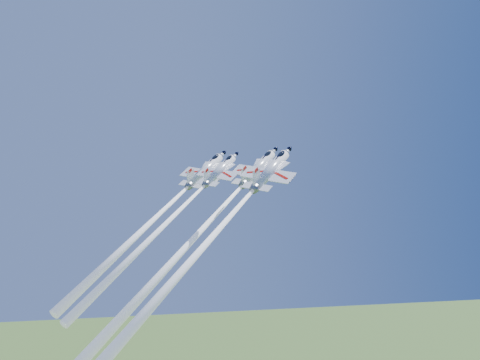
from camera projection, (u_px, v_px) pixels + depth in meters
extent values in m
cylinder|color=white|center=(258.00, 168.00, 121.89)|extent=(6.23, 9.14, 12.58)
cone|color=white|center=(273.00, 152.00, 127.49)|extent=(3.49, 3.80, 3.48)
cone|color=black|center=(277.00, 148.00, 128.79)|extent=(1.76, 1.91, 1.75)
cone|color=slate|center=(243.00, 185.00, 116.73)|extent=(3.18, 3.20, 2.46)
ellipsoid|color=black|center=(268.00, 154.00, 125.12)|extent=(3.17, 3.20, 2.78)
cube|color=black|center=(264.00, 157.00, 123.79)|extent=(0.99, 1.01, 0.96)
cube|color=white|center=(256.00, 172.00, 121.09)|extent=(10.78, 9.59, 4.05)
cube|color=white|center=(258.00, 163.00, 124.49)|extent=(3.30, 3.07, 2.20)
cube|color=white|center=(269.00, 164.00, 123.15)|extent=(3.30, 3.07, 2.20)
cube|color=white|center=(245.00, 183.00, 117.54)|extent=(5.81, 5.17, 2.14)
cube|color=white|center=(245.00, 175.00, 116.83)|extent=(2.59, 3.30, 4.22)
cube|color=#BB1309|center=(245.00, 168.00, 116.29)|extent=(1.12, 1.21, 1.25)
cube|color=black|center=(259.00, 172.00, 122.42)|extent=(7.33, 6.96, 6.08)
sphere|color=white|center=(242.00, 185.00, 116.54)|extent=(1.22, 1.30, 1.15)
cone|color=white|center=(172.00, 262.00, 97.61)|extent=(16.26, 28.88, 46.33)
cylinder|color=white|center=(205.00, 171.00, 118.80)|extent=(5.68, 8.33, 11.47)
cone|color=white|center=(221.00, 155.00, 123.90)|extent=(3.18, 3.46, 3.18)
cone|color=black|center=(225.00, 152.00, 125.09)|extent=(1.61, 1.74, 1.60)
cone|color=slate|center=(189.00, 186.00, 114.10)|extent=(2.90, 2.92, 2.25)
ellipsoid|color=black|center=(215.00, 158.00, 121.74)|extent=(2.89, 2.92, 2.53)
cube|color=black|center=(212.00, 160.00, 120.53)|extent=(0.90, 0.92, 0.87)
cube|color=white|center=(202.00, 174.00, 118.07)|extent=(9.83, 8.74, 3.69)
cube|color=white|center=(206.00, 165.00, 121.17)|extent=(3.00, 2.80, 2.00)
cube|color=white|center=(215.00, 167.00, 119.95)|extent=(3.00, 2.80, 2.00)
cube|color=white|center=(191.00, 184.00, 114.83)|extent=(5.30, 4.71, 1.95)
cube|color=white|center=(191.00, 177.00, 114.19)|extent=(2.37, 3.01, 3.85)
cube|color=#BB1309|center=(190.00, 171.00, 113.70)|extent=(1.02, 1.10, 1.14)
cube|color=black|center=(206.00, 174.00, 119.28)|extent=(6.68, 6.35, 5.55)
sphere|color=white|center=(188.00, 187.00, 113.92)|extent=(1.11, 1.19, 1.05)
cone|color=white|center=(131.00, 241.00, 100.07)|extent=(12.41, 21.62, 34.22)
cylinder|color=white|center=(271.00, 170.00, 111.25)|extent=(6.35, 9.32, 12.83)
cone|color=white|center=(287.00, 152.00, 116.95)|extent=(3.56, 3.88, 3.55)
cone|color=black|center=(290.00, 148.00, 118.28)|extent=(1.80, 1.95, 1.78)
cone|color=slate|center=(254.00, 189.00, 105.98)|extent=(3.25, 3.26, 2.51)
ellipsoid|color=black|center=(281.00, 155.00, 114.53)|extent=(3.23, 3.26, 2.83)
cube|color=black|center=(277.00, 158.00, 113.18)|extent=(1.01, 1.03, 0.98)
cube|color=white|center=(268.00, 175.00, 110.43)|extent=(11.00, 9.78, 4.13)
cube|color=white|center=(270.00, 164.00, 113.90)|extent=(3.36, 3.13, 2.24)
cube|color=white|center=(282.00, 166.00, 112.53)|extent=(3.36, 3.13, 2.24)
cube|color=white|center=(257.00, 187.00, 106.81)|extent=(5.93, 5.27, 2.18)
cube|color=white|center=(256.00, 178.00, 106.08)|extent=(2.65, 3.36, 4.30)
cube|color=#BB1309|center=(256.00, 170.00, 105.53)|extent=(1.15, 1.23, 1.27)
cube|color=black|center=(271.00, 174.00, 111.79)|extent=(7.47, 7.10, 6.21)
sphere|color=white|center=(254.00, 190.00, 105.78)|extent=(1.24, 1.33, 1.17)
cone|color=white|center=(180.00, 273.00, 87.44)|extent=(15.90, 28.12, 44.98)
cylinder|color=white|center=(220.00, 170.00, 110.31)|extent=(4.84, 7.11, 9.78)
cone|color=white|center=(234.00, 156.00, 114.66)|extent=(2.72, 2.96, 2.71)
cone|color=black|center=(238.00, 153.00, 115.67)|extent=(1.37, 1.49, 1.36)
cone|color=slate|center=(205.00, 185.00, 106.30)|extent=(2.48, 2.49, 1.92)
ellipsoid|color=black|center=(229.00, 158.00, 112.82)|extent=(2.46, 2.49, 2.16)
cube|color=black|center=(226.00, 161.00, 111.79)|extent=(0.77, 0.78, 0.74)
cube|color=white|center=(217.00, 174.00, 109.69)|extent=(8.39, 7.46, 3.15)
cube|color=white|center=(220.00, 166.00, 112.33)|extent=(2.56, 2.39, 1.71)
cube|color=white|center=(229.00, 167.00, 111.29)|extent=(2.56, 2.39, 1.71)
cube|color=white|center=(208.00, 183.00, 106.92)|extent=(4.52, 4.02, 1.66)
cube|color=white|center=(207.00, 176.00, 106.37)|extent=(2.02, 2.56, 3.28)
cube|color=#BB1309|center=(207.00, 170.00, 105.95)|extent=(0.87, 0.94, 0.97)
cube|color=black|center=(220.00, 174.00, 110.72)|extent=(5.70, 5.42, 4.73)
sphere|color=white|center=(205.00, 185.00, 106.14)|extent=(0.95, 1.01, 0.89)
cone|color=white|center=(145.00, 244.00, 92.31)|extent=(12.01, 21.23, 33.93)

